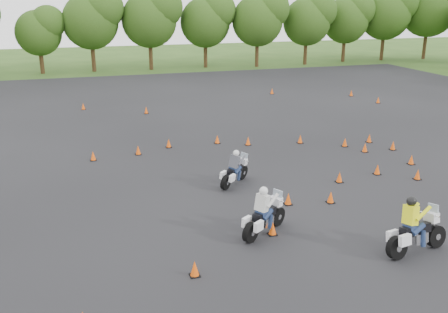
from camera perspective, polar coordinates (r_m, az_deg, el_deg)
name	(u,v)px	position (r m, az deg, el deg)	size (l,w,h in m)	color
ground	(256,220)	(18.43, 3.70, -7.20)	(140.00, 140.00, 0.00)	#2D5119
asphalt_pad	(212,168)	(23.72, -1.42, -1.34)	(62.00, 62.00, 0.00)	black
treeline	(174,31)	(51.39, -5.70, 14.12)	(86.82, 32.25, 10.88)	#284614
traffic_cones	(210,163)	(23.74, -1.60, -0.75)	(35.71, 33.17, 0.45)	#E64E09
rider_grey	(234,166)	(21.45, 1.10, -1.13)	(2.12, 0.65, 1.63)	#474850
rider_yellow	(420,226)	(16.87, 21.50, -7.43)	(2.44, 0.75, 1.88)	yellow
rider_white	(264,209)	(17.06, 4.64, -6.04)	(2.32, 0.71, 1.79)	beige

